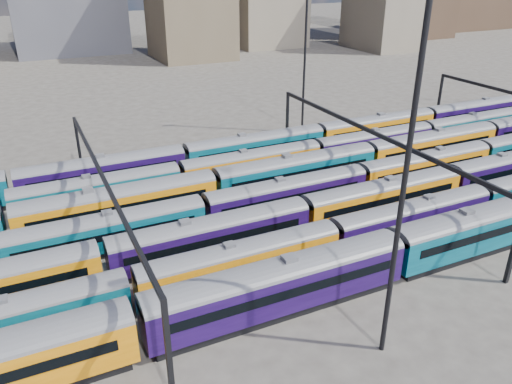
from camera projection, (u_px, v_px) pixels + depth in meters
name	position (u px, v px, depth m)	size (l,w,h in m)	color
ground	(293.00, 210.00, 56.06)	(500.00, 500.00, 0.00)	#3E3A35
rake_0	(487.00, 223.00, 47.44)	(111.07, 3.25, 5.49)	black
rake_1	(333.00, 235.00, 46.28)	(111.99, 2.73, 4.59)	black
rake_2	(212.00, 232.00, 46.39)	(98.77, 2.89, 4.87)	black
rake_3	(360.00, 177.00, 58.45)	(116.52, 2.84, 4.78)	black
rake_4	(297.00, 168.00, 60.21)	(148.57, 3.10, 5.23)	black
rake_5	(252.00, 161.00, 63.03)	(132.64, 2.77, 4.65)	black
rake_6	(256.00, 145.00, 68.16)	(101.61, 2.98, 5.01)	black
gantry_1	(104.00, 187.00, 45.44)	(0.35, 40.35, 8.03)	black
gantry_2	(372.00, 141.00, 57.07)	(0.35, 40.35, 8.03)	black
mast_2	(406.00, 171.00, 30.19)	(1.40, 0.50, 25.60)	black
mast_3	(305.00, 44.00, 75.63)	(1.40, 0.50, 25.60)	black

